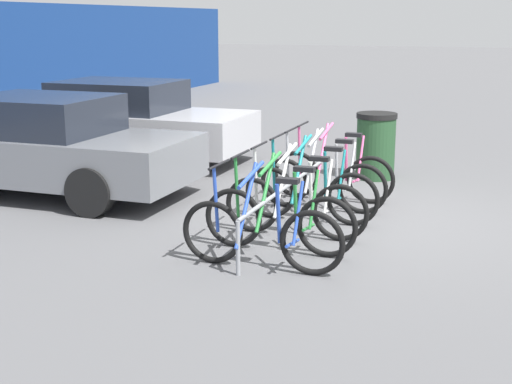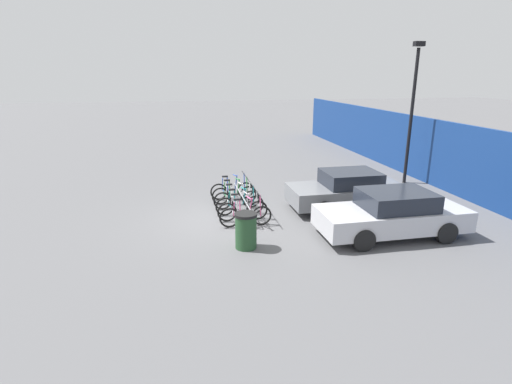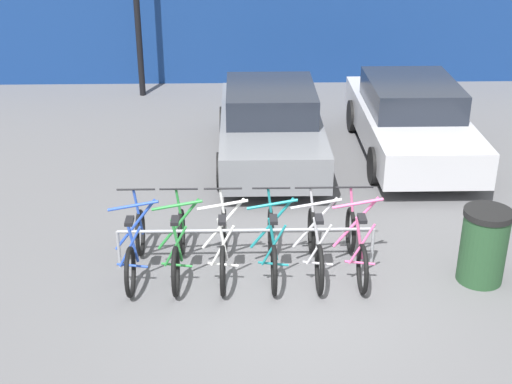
# 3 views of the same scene
# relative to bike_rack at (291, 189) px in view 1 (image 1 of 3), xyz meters

# --- Properties ---
(ground_plane) EXTENTS (120.00, 120.00, 0.00)m
(ground_plane) POSITION_rel_bike_rack_xyz_m (0.67, -0.68, -0.48)
(ground_plane) COLOR #59595B
(bike_rack) EXTENTS (3.51, 0.04, 0.57)m
(bike_rack) POSITION_rel_bike_rack_xyz_m (0.00, 0.00, 0.00)
(bike_rack) COLOR gray
(bike_rack) RESTS_ON ground
(bicycle_blue) EXTENTS (0.68, 1.71, 1.05)m
(bicycle_blue) POSITION_rel_bike_rack_xyz_m (-1.49, -0.15, -0.11)
(bicycle_blue) COLOR black
(bicycle_blue) RESTS_ON ground
(bicycle_green) EXTENTS (0.68, 1.71, 1.05)m
(bicycle_green) POSITION_rel_bike_rack_xyz_m (-0.91, -0.15, -0.11)
(bicycle_green) COLOR black
(bicycle_green) RESTS_ON ground
(bicycle_white) EXTENTS (0.68, 1.71, 1.05)m
(bicycle_white) POSITION_rel_bike_rack_xyz_m (-0.31, -0.15, -0.11)
(bicycle_white) COLOR black
(bicycle_white) RESTS_ON ground
(bicycle_teal) EXTENTS (0.68, 1.71, 1.05)m
(bicycle_teal) POSITION_rel_bike_rack_xyz_m (0.35, -0.15, -0.11)
(bicycle_teal) COLOR black
(bicycle_teal) RESTS_ON ground
(bicycle_silver) EXTENTS (0.68, 1.71, 1.05)m
(bicycle_silver) POSITION_rel_bike_rack_xyz_m (0.93, -0.15, -0.11)
(bicycle_silver) COLOR black
(bicycle_silver) RESTS_ON ground
(bicycle_pink) EXTENTS (0.68, 1.71, 1.05)m
(bicycle_pink) POSITION_rel_bike_rack_xyz_m (1.49, -0.15, -0.11)
(bicycle_pink) COLOR black
(bicycle_pink) RESTS_ON ground
(car_grey) EXTENTS (1.91, 4.17, 1.40)m
(car_grey) POSITION_rel_bike_rack_xyz_m (0.49, 3.77, 0.21)
(car_grey) COLOR slate
(car_grey) RESTS_ON ground
(car_silver) EXTENTS (1.91, 4.44, 1.40)m
(car_silver) POSITION_rel_bike_rack_xyz_m (3.11, 4.04, 0.21)
(car_silver) COLOR #B7B7BC
(car_silver) RESTS_ON ground
(trash_bin) EXTENTS (0.63, 0.63, 1.03)m
(trash_bin) POSITION_rel_bike_rack_xyz_m (3.10, -0.43, 0.03)
(trash_bin) COLOR #234728
(trash_bin) RESTS_ON ground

